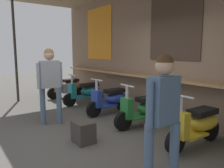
{
  "coord_description": "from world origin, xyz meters",
  "views": [
    {
      "loc": [
        3.44,
        -2.37,
        1.67
      ],
      "look_at": [
        -1.7,
        1.43,
        0.72
      ],
      "focal_mm": 35.69,
      "sensor_mm": 36.0,
      "label": 1
    }
  ],
  "objects_px": {
    "scooter_blue": "(111,99)",
    "scooter_green": "(144,109)",
    "scooter_yellow": "(198,124)",
    "shopper_browsing": "(163,107)",
    "shopper_with_handbag": "(51,78)",
    "scooter_teal": "(86,92)",
    "scooter_orange": "(68,87)",
    "merchandise_crate": "(83,132)"
  },
  "relations": [
    {
      "from": "scooter_orange",
      "to": "scooter_blue",
      "type": "bearing_deg",
      "value": 87.92
    },
    {
      "from": "shopper_with_handbag",
      "to": "scooter_teal",
      "type": "bearing_deg",
      "value": -50.19
    },
    {
      "from": "scooter_teal",
      "to": "scooter_yellow",
      "type": "distance_m",
      "value": 3.91
    },
    {
      "from": "shopper_browsing",
      "to": "scooter_blue",
      "type": "bearing_deg",
      "value": 151.41
    },
    {
      "from": "scooter_teal",
      "to": "shopper_browsing",
      "type": "height_order",
      "value": "shopper_browsing"
    },
    {
      "from": "scooter_orange",
      "to": "shopper_browsing",
      "type": "relative_size",
      "value": 0.86
    },
    {
      "from": "scooter_teal",
      "to": "merchandise_crate",
      "type": "height_order",
      "value": "scooter_teal"
    },
    {
      "from": "scooter_teal",
      "to": "scooter_blue",
      "type": "height_order",
      "value": "same"
    },
    {
      "from": "scooter_orange",
      "to": "merchandise_crate",
      "type": "relative_size",
      "value": 3.46
    },
    {
      "from": "scooter_orange",
      "to": "shopper_with_handbag",
      "type": "relative_size",
      "value": 0.81
    },
    {
      "from": "shopper_with_handbag",
      "to": "shopper_browsing",
      "type": "xyz_separation_m",
      "value": [
        3.1,
        0.19,
        -0.06
      ]
    },
    {
      "from": "shopper_browsing",
      "to": "merchandise_crate",
      "type": "distance_m",
      "value": 1.92
    },
    {
      "from": "scooter_yellow",
      "to": "shopper_browsing",
      "type": "xyz_separation_m",
      "value": [
        0.41,
        -1.42,
        0.61
      ]
    },
    {
      "from": "scooter_yellow",
      "to": "scooter_teal",
      "type": "bearing_deg",
      "value": -88.0
    },
    {
      "from": "scooter_orange",
      "to": "scooter_yellow",
      "type": "height_order",
      "value": "same"
    },
    {
      "from": "scooter_teal",
      "to": "scooter_blue",
      "type": "distance_m",
      "value": 1.34
    },
    {
      "from": "scooter_orange",
      "to": "scooter_blue",
      "type": "distance_m",
      "value": 2.66
    },
    {
      "from": "scooter_orange",
      "to": "merchandise_crate",
      "type": "height_order",
      "value": "scooter_orange"
    },
    {
      "from": "scooter_teal",
      "to": "scooter_orange",
      "type": "bearing_deg",
      "value": -89.42
    },
    {
      "from": "scooter_teal",
      "to": "merchandise_crate",
      "type": "xyz_separation_m",
      "value": [
        2.59,
        -1.56,
        -0.19
      ]
    },
    {
      "from": "shopper_browsing",
      "to": "merchandise_crate",
      "type": "relative_size",
      "value": 4.02
    },
    {
      "from": "scooter_yellow",
      "to": "shopper_browsing",
      "type": "relative_size",
      "value": 0.86
    },
    {
      "from": "scooter_teal",
      "to": "scooter_green",
      "type": "relative_size",
      "value": 1.0
    },
    {
      "from": "scooter_blue",
      "to": "scooter_green",
      "type": "xyz_separation_m",
      "value": [
        1.25,
        -0.0,
        0.0
      ]
    },
    {
      "from": "shopper_with_handbag",
      "to": "scooter_blue",
      "type": "bearing_deg",
      "value": -91.35
    },
    {
      "from": "scooter_teal",
      "to": "scooter_green",
      "type": "bearing_deg",
      "value": 90.58
    },
    {
      "from": "shopper_with_handbag",
      "to": "shopper_browsing",
      "type": "relative_size",
      "value": 1.06
    },
    {
      "from": "scooter_blue",
      "to": "shopper_browsing",
      "type": "height_order",
      "value": "shopper_browsing"
    },
    {
      "from": "scooter_teal",
      "to": "scooter_blue",
      "type": "bearing_deg",
      "value": 90.58
    },
    {
      "from": "scooter_blue",
      "to": "scooter_green",
      "type": "relative_size",
      "value": 1.0
    },
    {
      "from": "scooter_yellow",
      "to": "merchandise_crate",
      "type": "distance_m",
      "value": 2.05
    },
    {
      "from": "scooter_orange",
      "to": "scooter_blue",
      "type": "relative_size",
      "value": 1.0
    },
    {
      "from": "scooter_blue",
      "to": "scooter_teal",
      "type": "bearing_deg",
      "value": -93.66
    },
    {
      "from": "scooter_orange",
      "to": "scooter_yellow",
      "type": "distance_m",
      "value": 5.23
    },
    {
      "from": "scooter_green",
      "to": "scooter_yellow",
      "type": "xyz_separation_m",
      "value": [
        1.32,
        0.0,
        0.0
      ]
    },
    {
      "from": "scooter_blue",
      "to": "scooter_yellow",
      "type": "relative_size",
      "value": 1.0
    },
    {
      "from": "scooter_green",
      "to": "shopper_with_handbag",
      "type": "height_order",
      "value": "shopper_with_handbag"
    },
    {
      "from": "scooter_teal",
      "to": "shopper_with_handbag",
      "type": "bearing_deg",
      "value": 37.8
    },
    {
      "from": "scooter_green",
      "to": "shopper_browsing",
      "type": "height_order",
      "value": "shopper_browsing"
    },
    {
      "from": "scooter_orange",
      "to": "shopper_browsing",
      "type": "xyz_separation_m",
      "value": [
        5.65,
        -1.42,
        0.61
      ]
    },
    {
      "from": "shopper_browsing",
      "to": "scooter_green",
      "type": "bearing_deg",
      "value": 137.52
    },
    {
      "from": "scooter_green",
      "to": "merchandise_crate",
      "type": "xyz_separation_m",
      "value": [
        -0.0,
        -1.56,
        -0.19
      ]
    }
  ]
}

